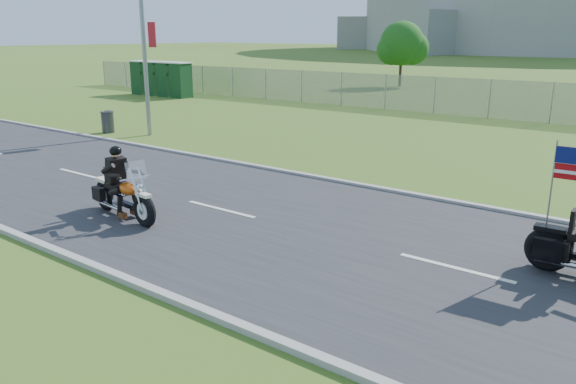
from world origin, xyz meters
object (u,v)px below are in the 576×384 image
Objects in this scene: porta_toilet_d at (142,78)px; porta_toilet_c at (154,79)px; porta_toilet_a at (181,81)px; porta_toilet_b at (167,80)px; motorcycle_lead at (123,196)px; trash_can at (108,122)px.

porta_toilet_c is at bearing 0.00° from porta_toilet_d.
porta_toilet_a is 1.00× the size of porta_toilet_b.
porta_toilet_d is (-4.20, 0.00, 0.00)m from porta_toilet_a.
porta_toilet_b and porta_toilet_d have the same top height.
porta_toilet_a is 2.80m from porta_toilet_c.
motorcycle_lead is at bearing -41.35° from porta_toilet_c.
motorcycle_lead is at bearing -34.00° from trash_can.
porta_toilet_a is at bearing 0.00° from porta_toilet_b.
porta_toilet_b is at bearing 128.87° from trash_can.
porta_toilet_b is 1.00× the size of porta_toilet_d.
porta_toilet_c is (-2.80, 0.00, 0.00)m from porta_toilet_a.
porta_toilet_d is at bearing 180.00° from porta_toilet_b.
porta_toilet_c is 28.49m from motorcycle_lead.
trash_can is at bearing -47.21° from porta_toilet_c.
porta_toilet_d is 0.89× the size of motorcycle_lead.
porta_toilet_d is at bearing 136.27° from trash_can.
motorcycle_lead reaches higher than trash_can.
porta_toilet_c is 1.00× the size of porta_toilet_d.
porta_toilet_b is (-1.40, 0.00, 0.00)m from porta_toilet_a.
porta_toilet_b reaches higher than trash_can.
porta_toilet_a is 1.00× the size of porta_toilet_d.
motorcycle_lead is (22.78, -18.82, -0.60)m from porta_toilet_d.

